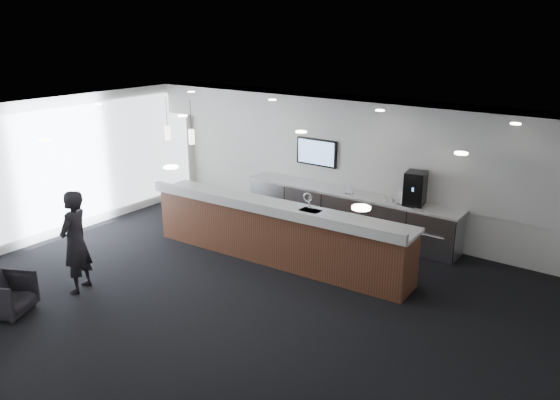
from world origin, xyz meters
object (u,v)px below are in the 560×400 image
Objects in this scene: service_counter at (277,232)px; lounge_guest at (75,242)px; coffee_machine at (415,188)px; armchair at (6,295)px.

lounge_guest is at bearing -126.10° from service_counter.
armchair is at bearing -131.62° from coffee_machine.
coffee_machine is (1.89, 2.12, 0.72)m from service_counter.
lounge_guest is at bearing -36.06° from armchair.
service_counter is 4.79m from armchair.
service_counter is at bearing 124.37° from lounge_guest.
armchair is (-2.21, -4.24, -0.25)m from service_counter.
service_counter is 3.68m from lounge_guest.
armchair is 1.33m from lounge_guest.
service_counter reaches higher than armchair.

